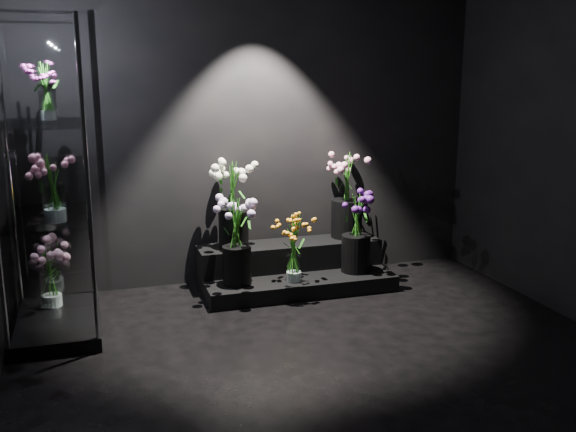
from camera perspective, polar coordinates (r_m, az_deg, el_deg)
name	(u,v)px	position (r m, az deg, el deg)	size (l,w,h in m)	color
floor	(339,374)	(4.09, 4.55, -13.79)	(4.00, 4.00, 0.00)	black
wall_back	(256,121)	(5.58, -2.90, 8.42)	(4.00, 4.00, 0.00)	black
display_riser	(293,269)	(5.58, 0.44, -4.69)	(1.61, 0.71, 0.36)	black
display_case	(45,181)	(4.69, -20.76, 2.90)	(0.59, 0.99, 2.17)	black
bouquet_orange_bells	(294,247)	(5.22, 0.55, -2.79)	(0.34, 0.34, 0.56)	white
bouquet_lilac	(236,234)	(5.13, -4.61, -1.59)	(0.39, 0.39, 0.71)	black
bouquet_purple	(356,229)	(5.48, 6.09, -1.17)	(0.34, 0.34, 0.68)	black
bouquet_cream_roses	(233,199)	(5.38, -4.91, 1.49)	(0.38, 0.38, 0.72)	black
bouquet_pink_roses	(347,192)	(5.73, 5.28, 2.14)	(0.46, 0.46, 0.75)	black
bouquet_case_pink	(53,187)	(4.48, -20.15, 2.47)	(0.33, 0.33, 0.45)	white
bouquet_case_magenta	(47,90)	(4.82, -20.66, 10.41)	(0.25, 0.25, 0.39)	white
bouquet_case_base_pink	(50,273)	(5.08, -20.40, -4.75)	(0.40, 0.40, 0.50)	white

